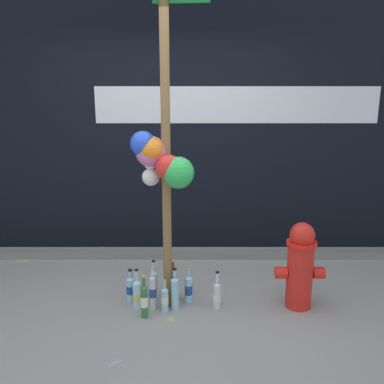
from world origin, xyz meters
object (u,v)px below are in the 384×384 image
(fire_hydrant, at_px, (300,265))
(bottle_8, at_px, (164,299))
(bottle_0, at_px, (152,291))
(bottle_5, at_px, (154,283))
(bottle_9, at_px, (137,293))
(bottle_1, at_px, (172,283))
(bottle_3, at_px, (217,295))
(bottle_4, at_px, (130,288))
(bottle_6, at_px, (175,292))
(memorial_post, at_px, (161,134))
(bottle_2, at_px, (144,300))
(bottle_7, at_px, (188,288))

(fire_hydrant, distance_m, bottle_8, 1.22)
(bottle_0, xyz_separation_m, bottle_8, (0.11, -0.05, -0.05))
(bottle_5, distance_m, bottle_9, 0.22)
(bottle_1, xyz_separation_m, bottle_3, (0.40, -0.15, -0.04))
(fire_hydrant, relative_size, bottle_4, 2.54)
(bottle_6, bearing_deg, bottle_1, 98.54)
(bottle_0, height_order, bottle_1, bottle_1)
(bottle_3, bearing_deg, bottle_4, 170.62)
(bottle_9, bearing_deg, fire_hydrant, 0.63)
(bottle_0, bearing_deg, bottle_3, 1.42)
(memorial_post, bearing_deg, bottle_6, -13.12)
(bottle_1, bearing_deg, bottle_9, -156.55)
(bottle_3, bearing_deg, bottle_5, 161.95)
(bottle_5, height_order, bottle_8, bottle_5)
(bottle_0, xyz_separation_m, bottle_3, (0.57, 0.01, -0.04))
(fire_hydrant, xyz_separation_m, bottle_8, (-1.18, -0.10, -0.28))
(bottle_2, xyz_separation_m, bottle_6, (0.25, 0.14, 0.00))
(bottle_4, height_order, bottle_6, bottle_6)
(fire_hydrant, height_order, bottle_1, fire_hydrant)
(memorial_post, distance_m, bottle_4, 1.46)
(bottle_0, xyz_separation_m, bottle_1, (0.17, 0.16, -0.00))
(bottle_3, xyz_separation_m, bottle_5, (-0.57, 0.19, 0.01))
(bottle_6, bearing_deg, bottle_7, 45.04)
(fire_hydrant, xyz_separation_m, bottle_2, (-1.35, -0.19, -0.24))
(bottle_0, xyz_separation_m, bottle_4, (-0.21, 0.14, -0.04))
(bottle_2, height_order, bottle_8, bottle_2)
(memorial_post, xyz_separation_m, bottle_9, (-0.24, 0.01, -1.41))
(bottle_2, xyz_separation_m, bottle_9, (-0.08, 0.18, -0.03))
(bottle_3, bearing_deg, fire_hydrant, 2.51)
(fire_hydrant, xyz_separation_m, bottle_9, (-1.43, -0.02, -0.26))
(bottle_4, relative_size, bottle_8, 1.02)
(bottle_2, height_order, bottle_5, bottle_2)
(memorial_post, distance_m, bottle_0, 1.38)
(memorial_post, xyz_separation_m, bottle_4, (-0.31, 0.13, -1.42))
(bottle_6, bearing_deg, bottle_0, 178.61)
(bottle_4, bearing_deg, bottle_8, -31.24)
(bottle_1, distance_m, bottle_3, 0.43)
(bottle_4, distance_m, bottle_7, 0.53)
(bottle_2, relative_size, bottle_5, 1.04)
(bottle_2, height_order, bottle_6, same)
(memorial_post, height_order, bottle_9, memorial_post)
(bottle_2, height_order, bottle_3, bottle_2)
(bottle_2, distance_m, bottle_7, 0.46)
(bottle_7, distance_m, bottle_8, 0.27)
(bottle_9, bearing_deg, bottle_5, 51.68)
(bottle_7, relative_size, bottle_8, 1.09)
(bottle_6, bearing_deg, bottle_3, 2.89)
(bottle_1, bearing_deg, bottle_6, -81.46)
(bottle_1, bearing_deg, bottle_3, -20.78)
(bottle_7, bearing_deg, bottle_2, -145.08)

